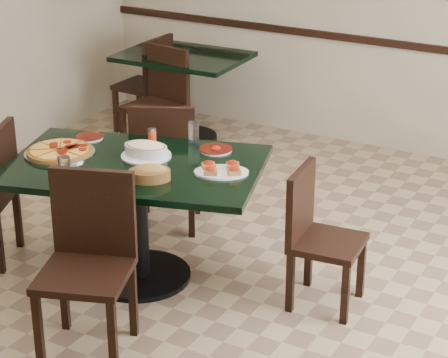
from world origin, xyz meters
The scene contains 19 objects.
floor centered at (0.00, 0.00, 0.00)m, with size 5.50×5.50×0.00m, color #907953.
main_table centered at (-0.37, -0.10, 0.57)m, with size 1.66×1.31×0.75m.
back_table centered at (-1.42, 2.11, 0.52)m, with size 1.05×0.78×0.75m.
chair_far centered at (-0.59, 0.54, 0.51)m, with size 0.56×0.56×0.91m.
chair_near centered at (-0.19, -0.79, 0.54)m, with size 0.57×0.57×0.95m.
chair_right centered at (0.66, 0.17, 0.45)m, with size 0.42×0.42×0.82m.
back_chair_near centered at (-1.39, 1.70, 0.50)m, with size 0.47×0.47×0.89m.
back_chair_left centered at (-1.78, 2.11, 0.48)m, with size 0.42×0.42×0.86m.
pepperoni_pizza centered at (-0.85, -0.19, 0.77)m, with size 0.42×0.42×0.04m.
lasagna_casserole centered at (-0.38, 0.02, 0.80)m, with size 0.30×0.30×0.09m.
bread_basket centered at (-0.16, -0.26, 0.79)m, with size 0.28×0.26×0.10m.
bruschetta_platter centered at (0.14, 0.02, 0.77)m, with size 0.37×0.33×0.05m.
side_plate_near centered at (-0.45, -0.51, 0.76)m, with size 0.19×0.19×0.02m.
side_plate_far_r centered at (-0.07, 0.31, 0.76)m, with size 0.20×0.20×0.03m.
side_plate_far_l centered at (-0.86, 0.10, 0.76)m, with size 0.18×0.18×0.02m.
napkin_setting centered at (-0.41, -0.49, 0.75)m, with size 0.21×0.21×0.01m.
water_glass_a centered at (-0.25, 0.34, 0.82)m, with size 0.07×0.07×0.14m, color white.
water_glass_b centered at (-0.55, -0.50, 0.82)m, with size 0.07×0.07×0.14m, color white.
pepper_shaker centered at (-0.48, 0.24, 0.80)m, with size 0.05×0.05×0.09m.
Camera 1 is at (2.37, -3.91, 2.63)m, focal length 70.00 mm.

